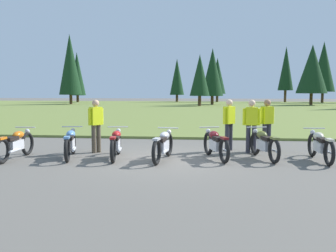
# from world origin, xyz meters

# --- Properties ---
(ground_plane) EXTENTS (140.00, 140.00, 0.00)m
(ground_plane) POSITION_xyz_m (0.00, 0.00, 0.00)
(ground_plane) COLOR #605B54
(grass_moorland) EXTENTS (80.00, 44.00, 0.10)m
(grass_moorland) POSITION_xyz_m (0.00, 26.35, 0.05)
(grass_moorland) COLOR olive
(grass_moorland) RESTS_ON ground
(forest_treeline) EXTENTS (41.50, 20.37, 8.77)m
(forest_treeline) POSITION_xyz_m (6.52, 38.54, 4.39)
(forest_treeline) COLOR #47331E
(forest_treeline) RESTS_ON ground
(motorcycle_orange) EXTENTS (0.62, 2.10, 0.88)m
(motorcycle_orange) POSITION_xyz_m (-4.28, -0.41, 0.44)
(motorcycle_orange) COLOR black
(motorcycle_orange) RESTS_ON ground
(motorcycle_sky_blue) EXTENTS (0.75, 2.07, 0.88)m
(motorcycle_sky_blue) POSITION_xyz_m (-2.79, -0.06, 0.44)
(motorcycle_sky_blue) COLOR black
(motorcycle_sky_blue) RESTS_ON ground
(motorcycle_red) EXTENTS (0.64, 2.10, 0.88)m
(motorcycle_red) POSITION_xyz_m (-1.45, 0.00, 0.44)
(motorcycle_red) COLOR black
(motorcycle_red) RESTS_ON ground
(motorcycle_silver) EXTENTS (0.62, 2.10, 0.88)m
(motorcycle_silver) POSITION_xyz_m (-0.06, -0.14, 0.44)
(motorcycle_silver) COLOR black
(motorcycle_silver) RESTS_ON ground
(motorcycle_maroon) EXTENTS (0.86, 2.03, 0.88)m
(motorcycle_maroon) POSITION_xyz_m (1.42, 0.23, 0.44)
(motorcycle_maroon) COLOR black
(motorcycle_maroon) RESTS_ON ground
(motorcycle_olive) EXTENTS (0.76, 2.06, 0.88)m
(motorcycle_olive) POSITION_xyz_m (2.80, 0.37, 0.44)
(motorcycle_olive) COLOR black
(motorcycle_olive) RESTS_ON ground
(motorcycle_cream) EXTENTS (0.62, 2.10, 0.88)m
(motorcycle_cream) POSITION_xyz_m (4.31, 0.21, 0.44)
(motorcycle_cream) COLOR black
(motorcycle_cream) RESTS_ON ground
(rider_near_row_end) EXTENTS (0.48, 0.37, 1.67)m
(rider_near_row_end) POSITION_xyz_m (3.09, 1.90, 0.95)
(rider_near_row_end) COLOR #2D2D38
(rider_near_row_end) RESTS_ON ground
(rider_with_back_turned) EXTENTS (0.55, 0.22, 1.67)m
(rider_with_back_turned) POSITION_xyz_m (2.54, 1.37, 0.95)
(rider_with_back_turned) COLOR #2D2D38
(rider_with_back_turned) RESTS_ON ground
(rider_checking_bike) EXTENTS (0.40, 0.45, 1.67)m
(rider_checking_bike) POSITION_xyz_m (-2.31, 0.93, 0.95)
(rider_checking_bike) COLOR #4C4233
(rider_checking_bike) RESTS_ON ground
(rider_in_hivis_vest) EXTENTS (0.40, 0.44, 1.67)m
(rider_in_hivis_vest) POSITION_xyz_m (1.87, 1.77, 0.95)
(rider_in_hivis_vest) COLOR #2D2D38
(rider_in_hivis_vest) RESTS_ON ground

